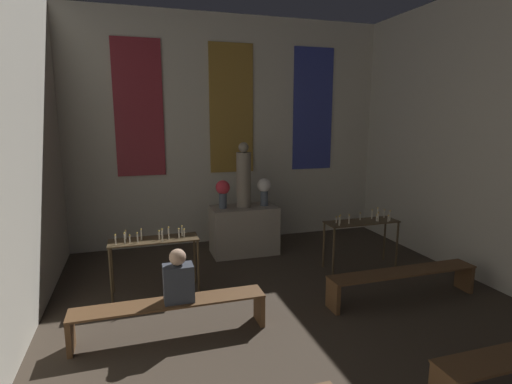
% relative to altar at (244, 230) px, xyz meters
% --- Properties ---
extents(wall_back, '(6.86, 0.16, 4.70)m').
position_rel_altar_xyz_m(wall_back, '(0.00, 1.00, 1.91)').
color(wall_back, beige).
rests_on(wall_back, ground_plane).
extents(altar, '(1.27, 0.70, 0.94)m').
position_rel_altar_xyz_m(altar, '(0.00, 0.00, 0.00)').
color(altar, gray).
rests_on(altar, ground_plane).
extents(statue, '(0.28, 0.28, 1.26)m').
position_rel_altar_xyz_m(statue, '(0.00, 0.00, 1.05)').
color(statue, gray).
rests_on(statue, altar).
extents(flower_vase_left, '(0.27, 0.27, 0.54)m').
position_rel_altar_xyz_m(flower_vase_left, '(-0.41, 0.00, 0.81)').
color(flower_vase_left, '#4C5666').
rests_on(flower_vase_left, altar).
extents(flower_vase_right, '(0.27, 0.27, 0.54)m').
position_rel_altar_xyz_m(flower_vase_right, '(0.41, 0.00, 0.81)').
color(flower_vase_right, '#4C5666').
rests_on(flower_vase_right, altar).
extents(candle_rack_left, '(1.32, 0.43, 1.05)m').
position_rel_altar_xyz_m(candle_rack_left, '(-1.78, -1.35, 0.27)').
color(candle_rack_left, '#473823').
rests_on(candle_rack_left, ground_plane).
extents(candle_rack_right, '(1.32, 0.43, 1.05)m').
position_rel_altar_xyz_m(candle_rack_right, '(1.79, -1.35, 0.26)').
color(candle_rack_right, '#473823').
rests_on(candle_rack_right, ground_plane).
extents(pew_back_left, '(2.33, 0.36, 0.45)m').
position_rel_altar_xyz_m(pew_back_left, '(-1.68, -2.68, -0.13)').
color(pew_back_left, brown).
rests_on(pew_back_left, ground_plane).
extents(pew_back_right, '(2.33, 0.36, 0.45)m').
position_rel_altar_xyz_m(pew_back_right, '(1.68, -2.68, -0.13)').
color(pew_back_right, brown).
rests_on(pew_back_right, ground_plane).
extents(person_seated, '(0.36, 0.24, 0.66)m').
position_rel_altar_xyz_m(person_seated, '(-1.57, -2.68, 0.27)').
color(person_seated, '#383D47').
rests_on(person_seated, pew_back_left).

